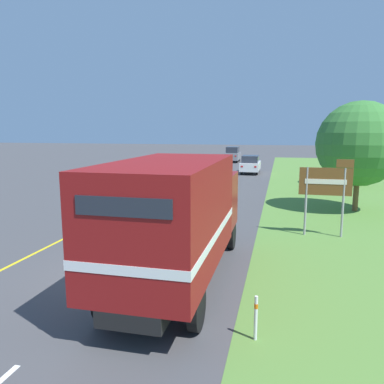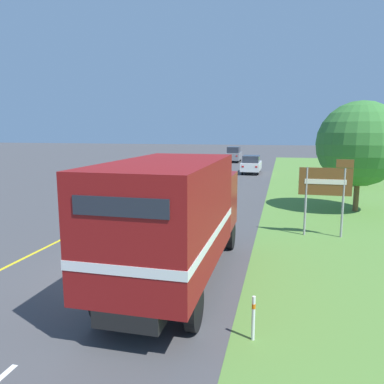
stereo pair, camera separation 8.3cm
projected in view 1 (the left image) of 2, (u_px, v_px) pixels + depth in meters
name	position (u px, v px, depth m)	size (l,w,h in m)	color
ground_plane	(121.00, 273.00, 11.23)	(200.00, 200.00, 0.00)	#444447
edge_line_yellow	(171.00, 185.00, 29.12)	(0.12, 65.30, 0.01)	yellow
centre_dash_near	(130.00, 265.00, 11.93)	(0.12, 2.60, 0.01)	white
centre_dash_mid_a	(183.00, 218.00, 18.26)	(0.12, 2.60, 0.01)	white
centre_dash_mid_b	(208.00, 195.00, 24.60)	(0.12, 2.60, 0.01)	white
centre_dash_far	(223.00, 182.00, 30.94)	(0.12, 2.60, 0.01)	white
centre_dash_farthest	(233.00, 173.00, 37.27)	(0.12, 2.60, 0.01)	white
horse_trailer_truck	(178.00, 215.00, 10.22)	(2.49, 7.78, 3.51)	black
lead_car_white	(189.00, 176.00, 26.81)	(1.80, 4.45, 2.02)	black
lead_car_white_ahead	(250.00, 164.00, 37.10)	(1.80, 4.36, 1.77)	black
lead_car_grey_ahead	(233.00, 154.00, 50.20)	(1.80, 4.32, 2.04)	black
highway_sign	(326.00, 185.00, 14.87)	(2.03, 0.09, 3.12)	#9E9EA3
roadside_tree_near	(360.00, 144.00, 19.34)	(4.40, 4.40, 5.75)	brown
roadside_tree_mid	(359.00, 142.00, 28.28)	(3.81, 3.81, 5.24)	#4C3823
delineator_post	(256.00, 317.00, 7.60)	(0.08, 0.08, 0.95)	white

